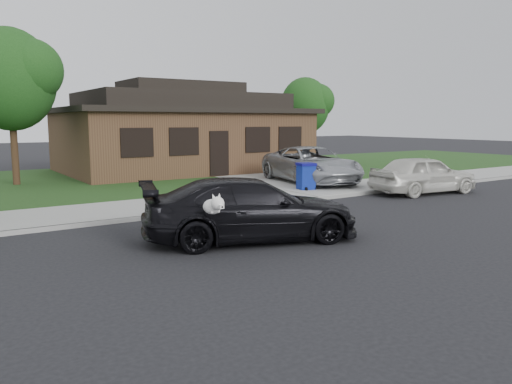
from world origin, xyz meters
TOP-DOWN VIEW (x-y plane):
  - ground at (0.00, 0.00)m, footprint 120.00×120.00m
  - sidewalk at (0.00, 5.00)m, footprint 60.00×3.00m
  - curb at (0.00, 3.50)m, footprint 60.00×0.12m
  - lawn at (0.00, 13.00)m, footprint 60.00×13.00m
  - driveway at (6.00, 10.00)m, footprint 4.50×13.00m
  - sedan at (-1.39, -0.13)m, footprint 5.37×3.45m
  - minivan at (6.15, 6.81)m, footprint 3.46×5.82m
  - white_compact at (8.13, 2.55)m, footprint 4.46×2.26m
  - recycling_bin at (4.54, 5.16)m, footprint 0.76×0.76m
  - house at (4.00, 15.00)m, footprint 12.60×8.60m
  - tree_0 at (-4.34, 12.88)m, footprint 3.78×3.60m
  - tree_1 at (12.14, 14.40)m, footprint 3.15×3.00m

SIDE VIEW (x-z plane):
  - ground at x=0.00m, z-range 0.00..0.00m
  - sidewalk at x=0.00m, z-range 0.00..0.12m
  - curb at x=0.00m, z-range 0.00..0.12m
  - lawn at x=0.00m, z-range 0.00..0.13m
  - driveway at x=6.00m, z-range 0.00..0.14m
  - recycling_bin at x=4.54m, z-range 0.13..1.16m
  - sedan at x=-1.39m, z-range 0.00..1.45m
  - white_compact at x=8.13m, z-range 0.00..1.45m
  - minivan at x=6.15m, z-range 0.14..1.66m
  - house at x=4.00m, z-range -0.19..4.46m
  - tree_1 at x=12.14m, z-range 1.09..6.34m
  - tree_0 at x=-4.34m, z-range 1.31..7.65m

